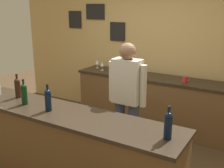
{
  "coord_description": "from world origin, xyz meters",
  "views": [
    {
      "loc": [
        1.94,
        -2.56,
        2.05
      ],
      "look_at": [
        0.11,
        0.45,
        1.05
      ],
      "focal_mm": 44.48,
      "sensor_mm": 36.0,
      "label": 1
    }
  ],
  "objects_px": {
    "wine_bottle_b": "(18,87)",
    "wine_glass_c": "(142,68)",
    "bartender": "(127,97)",
    "wine_bottle_d": "(48,99)",
    "coffee_mug": "(185,79)",
    "wine_bottle_e": "(168,124)",
    "wine_glass_a": "(97,62)",
    "wine_glass_b": "(102,64)",
    "wine_bottle_c": "(24,93)"
  },
  "relations": [
    {
      "from": "wine_bottle_b",
      "to": "wine_bottle_c",
      "type": "distance_m",
      "value": 0.3
    },
    {
      "from": "wine_bottle_b",
      "to": "wine_glass_c",
      "type": "relative_size",
      "value": 1.97
    },
    {
      "from": "wine_glass_a",
      "to": "wine_glass_c",
      "type": "xyz_separation_m",
      "value": [
        0.93,
        0.01,
        0.0
      ]
    },
    {
      "from": "wine_bottle_c",
      "to": "wine_glass_b",
      "type": "distance_m",
      "value": 2.06
    },
    {
      "from": "wine_bottle_e",
      "to": "coffee_mug",
      "type": "xyz_separation_m",
      "value": [
        -0.45,
        1.99,
        -0.11
      ]
    },
    {
      "from": "wine_bottle_c",
      "to": "wine_glass_c",
      "type": "relative_size",
      "value": 1.97
    },
    {
      "from": "wine_glass_c",
      "to": "wine_glass_b",
      "type": "bearing_deg",
      "value": -169.98
    },
    {
      "from": "wine_bottle_b",
      "to": "wine_bottle_c",
      "type": "height_order",
      "value": "same"
    },
    {
      "from": "wine_bottle_b",
      "to": "wine_glass_a",
      "type": "xyz_separation_m",
      "value": [
        -0.17,
        2.03,
        -0.05
      ]
    },
    {
      "from": "bartender",
      "to": "wine_bottle_e",
      "type": "distance_m",
      "value": 1.16
    },
    {
      "from": "coffee_mug",
      "to": "wine_bottle_c",
      "type": "bearing_deg",
      "value": -122.91
    },
    {
      "from": "wine_bottle_b",
      "to": "coffee_mug",
      "type": "relative_size",
      "value": 2.45
    },
    {
      "from": "wine_bottle_c",
      "to": "wine_bottle_e",
      "type": "height_order",
      "value": "same"
    },
    {
      "from": "bartender",
      "to": "wine_bottle_d",
      "type": "xyz_separation_m",
      "value": [
        -0.54,
        -0.84,
        0.12
      ]
    },
    {
      "from": "wine_glass_a",
      "to": "wine_glass_b",
      "type": "bearing_deg",
      "value": -32.14
    },
    {
      "from": "wine_bottle_d",
      "to": "wine_glass_b",
      "type": "xyz_separation_m",
      "value": [
        -0.64,
        2.06,
        -0.05
      ]
    },
    {
      "from": "coffee_mug",
      "to": "wine_glass_b",
      "type": "bearing_deg",
      "value": 178.93
    },
    {
      "from": "wine_bottle_b",
      "to": "bartender",
      "type": "bearing_deg",
      "value": 30.23
    },
    {
      "from": "wine_bottle_c",
      "to": "wine_bottle_d",
      "type": "distance_m",
      "value": 0.39
    },
    {
      "from": "wine_bottle_c",
      "to": "wine_bottle_d",
      "type": "bearing_deg",
      "value": -1.5
    },
    {
      "from": "wine_bottle_b",
      "to": "wine_glass_c",
      "type": "bearing_deg",
      "value": 69.5
    },
    {
      "from": "wine_bottle_c",
      "to": "wine_glass_b",
      "type": "height_order",
      "value": "wine_bottle_c"
    },
    {
      "from": "coffee_mug",
      "to": "wine_glass_a",
      "type": "bearing_deg",
      "value": 175.11
    },
    {
      "from": "wine_bottle_c",
      "to": "coffee_mug",
      "type": "bearing_deg",
      "value": 57.09
    },
    {
      "from": "bartender",
      "to": "wine_bottle_e",
      "type": "relative_size",
      "value": 5.29
    },
    {
      "from": "wine_glass_c",
      "to": "coffee_mug",
      "type": "height_order",
      "value": "wine_glass_c"
    },
    {
      "from": "bartender",
      "to": "wine_glass_c",
      "type": "distance_m",
      "value": 1.42
    },
    {
      "from": "wine_bottle_d",
      "to": "wine_glass_c",
      "type": "height_order",
      "value": "wine_bottle_d"
    },
    {
      "from": "wine_bottle_e",
      "to": "bartender",
      "type": "bearing_deg",
      "value": 136.27
    },
    {
      "from": "wine_bottle_d",
      "to": "wine_bottle_b",
      "type": "bearing_deg",
      "value": 167.76
    },
    {
      "from": "wine_bottle_d",
      "to": "wine_glass_b",
      "type": "relative_size",
      "value": 1.97
    },
    {
      "from": "wine_bottle_e",
      "to": "coffee_mug",
      "type": "relative_size",
      "value": 2.45
    },
    {
      "from": "bartender",
      "to": "wine_bottle_c",
      "type": "relative_size",
      "value": 5.29
    },
    {
      "from": "bartender",
      "to": "coffee_mug",
      "type": "distance_m",
      "value": 1.25
    },
    {
      "from": "wine_glass_b",
      "to": "wine_bottle_d",
      "type": "bearing_deg",
      "value": -72.8
    },
    {
      "from": "wine_bottle_c",
      "to": "coffee_mug",
      "type": "relative_size",
      "value": 2.45
    },
    {
      "from": "wine_bottle_e",
      "to": "wine_glass_b",
      "type": "distance_m",
      "value": 2.84
    },
    {
      "from": "wine_bottle_e",
      "to": "wine_glass_a",
      "type": "relative_size",
      "value": 1.97
    },
    {
      "from": "wine_bottle_e",
      "to": "wine_glass_a",
      "type": "xyz_separation_m",
      "value": [
        -2.2,
        2.14,
        -0.05
      ]
    },
    {
      "from": "wine_glass_b",
      "to": "wine_glass_c",
      "type": "bearing_deg",
      "value": 10.02
    },
    {
      "from": "wine_bottle_b",
      "to": "wine_glass_a",
      "type": "height_order",
      "value": "wine_bottle_b"
    },
    {
      "from": "bartender",
      "to": "wine_glass_c",
      "type": "relative_size",
      "value": 10.45
    },
    {
      "from": "wine_glass_a",
      "to": "wine_glass_b",
      "type": "distance_m",
      "value": 0.23
    },
    {
      "from": "wine_glass_b",
      "to": "bartender",
      "type": "bearing_deg",
      "value": -46.08
    },
    {
      "from": "wine_bottle_d",
      "to": "wine_bottle_c",
      "type": "bearing_deg",
      "value": 178.5
    },
    {
      "from": "wine_bottle_b",
      "to": "wine_bottle_e",
      "type": "relative_size",
      "value": 1.0
    },
    {
      "from": "wine_bottle_c",
      "to": "wine_bottle_e",
      "type": "relative_size",
      "value": 1.0
    },
    {
      "from": "bartender",
      "to": "wine_glass_a",
      "type": "bearing_deg",
      "value": 135.55
    },
    {
      "from": "bartender",
      "to": "wine_glass_a",
      "type": "height_order",
      "value": "bartender"
    },
    {
      "from": "wine_bottle_d",
      "to": "coffee_mug",
      "type": "bearing_deg",
      "value": 65.69
    }
  ]
}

